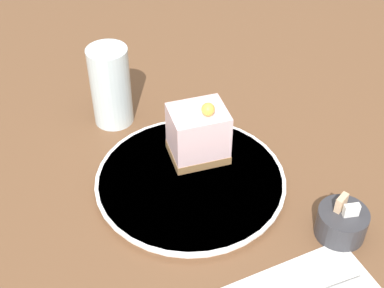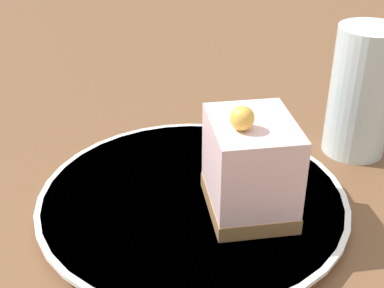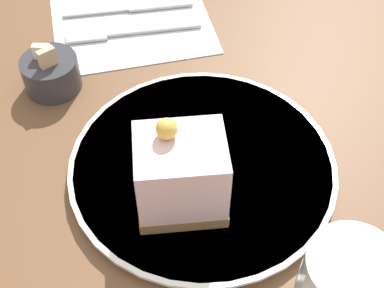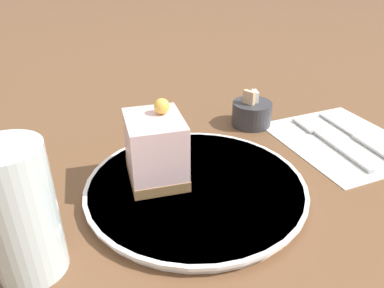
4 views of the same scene
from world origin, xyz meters
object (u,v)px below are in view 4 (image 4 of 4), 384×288
(knife, at_px, (363,140))
(sugar_bowl, at_px, (252,113))
(drinking_glass, at_px, (20,213))
(plate, at_px, (196,187))
(fork, at_px, (324,137))
(cake_slice, at_px, (156,149))

(knife, bearing_deg, sugar_bowl, 138.57)
(knife, xyz_separation_m, drinking_glass, (-0.48, -0.00, 0.06))
(plate, bearing_deg, knife, -4.48)
(plate, xyz_separation_m, sugar_bowl, (0.18, 0.12, 0.01))
(plate, height_order, fork, plate)
(fork, distance_m, sugar_bowl, 0.12)
(plate, distance_m, knife, 0.29)
(sugar_bowl, bearing_deg, plate, -146.79)
(sugar_bowl, distance_m, drinking_glass, 0.41)
(sugar_bowl, bearing_deg, knife, -52.55)
(plate, xyz_separation_m, cake_slice, (-0.04, 0.04, 0.05))
(plate, bearing_deg, cake_slice, 134.83)
(cake_slice, xyz_separation_m, sugar_bowl, (0.22, 0.08, -0.03))
(fork, height_order, knife, same)
(plate, bearing_deg, fork, 3.87)
(fork, height_order, sugar_bowl, sugar_bowl)
(plate, bearing_deg, sugar_bowl, 33.21)
(plate, distance_m, fork, 0.24)
(knife, bearing_deg, drinking_glass, -168.52)
(fork, distance_m, knife, 0.06)
(sugar_bowl, height_order, drinking_glass, drinking_glass)
(plate, height_order, sugar_bowl, sugar_bowl)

